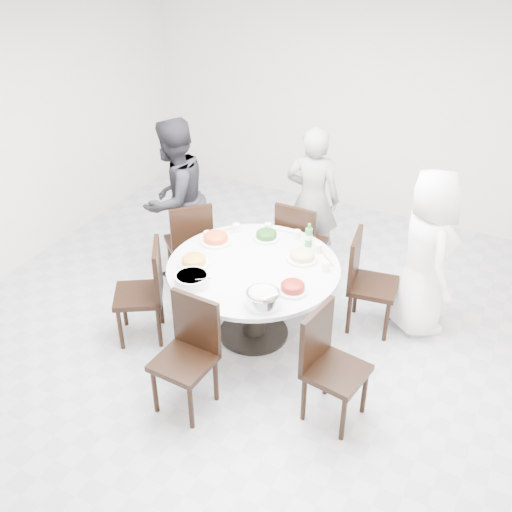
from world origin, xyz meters
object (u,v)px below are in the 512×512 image
at_px(chair_ne, 373,284).
at_px(chair_nw, 188,241).
at_px(soup_bowl, 192,279).
at_px(beverage_bottle, 309,235).
at_px(chair_s, 183,360).
at_px(dining_table, 253,301).
at_px(chair_n, 302,242).
at_px(chair_se, 337,369).
at_px(chair_sw, 138,293).
at_px(diner_middle, 312,199).
at_px(diner_right, 426,253).
at_px(diner_left, 175,199).
at_px(rice_bowl, 263,299).

xyz_separation_m(chair_ne, chair_nw, (-1.91, -0.10, 0.00)).
distance_m(soup_bowl, beverage_bottle, 1.17).
bearing_deg(chair_s, dining_table, 89.34).
bearing_deg(beverage_bottle, chair_ne, 7.25).
relative_size(chair_nw, beverage_bottle, 4.12).
xyz_separation_m(chair_n, chair_se, (0.97, -1.61, 0.00)).
xyz_separation_m(chair_ne, chair_s, (-0.99, -1.63, 0.00)).
bearing_deg(chair_sw, chair_nw, 153.45).
xyz_separation_m(dining_table, chair_nw, (-0.99, 0.50, 0.10)).
height_order(chair_n, chair_se, same).
xyz_separation_m(chair_ne, diner_middle, (-0.92, 0.77, 0.30)).
relative_size(diner_right, beverage_bottle, 6.81).
distance_m(chair_nw, beverage_bottle, 1.35).
distance_m(chair_n, beverage_bottle, 0.67).
height_order(chair_s, soup_bowl, chair_s).
xyz_separation_m(diner_left, soup_bowl, (0.89, -1.11, -0.04)).
bearing_deg(diner_left, chair_sw, 22.30).
bearing_deg(diner_left, diner_middle, 127.66).
relative_size(chair_sw, chair_se, 1.00).
height_order(chair_sw, diner_left, diner_left).
distance_m(chair_nw, soup_bowl, 1.22).
distance_m(chair_sw, diner_right, 2.57).
bearing_deg(diner_middle, beverage_bottle, 100.62).
height_order(chair_sw, rice_bowl, chair_sw).
bearing_deg(chair_nw, dining_table, 106.64).
xyz_separation_m(diner_middle, beverage_bottle, (0.30, -0.85, 0.09)).
distance_m(chair_ne, chair_s, 1.91).
bearing_deg(diner_middle, chair_ne, 131.05).
height_order(chair_n, diner_middle, diner_middle).
bearing_deg(beverage_bottle, chair_n, 118.01).
height_order(chair_s, chair_se, same).
xyz_separation_m(diner_left, rice_bowl, (1.54, -1.11, -0.03)).
distance_m(diner_middle, beverage_bottle, 0.90).
height_order(chair_se, soup_bowl, chair_se).
bearing_deg(diner_left, beverage_bottle, 92.10).
xyz_separation_m(chair_nw, chair_se, (2.00, -1.11, 0.00)).
bearing_deg(dining_table, chair_sw, -152.28).
xyz_separation_m(chair_nw, soup_bowl, (0.67, -0.97, 0.32)).
xyz_separation_m(chair_n, beverage_bottle, (0.26, -0.48, 0.39)).
bearing_deg(beverage_bottle, chair_nw, -179.15).
relative_size(chair_n, diner_middle, 0.61).
height_order(chair_s, diner_left, diner_left).
distance_m(chair_ne, chair_nw, 1.91).
xyz_separation_m(dining_table, diner_left, (-1.22, 0.63, 0.46)).
relative_size(dining_table, diner_left, 0.90).
relative_size(diner_left, soup_bowl, 5.91).
bearing_deg(diner_left, chair_nw, 65.12).
xyz_separation_m(chair_ne, chair_se, (0.09, -1.21, 0.00)).
bearing_deg(chair_ne, soup_bowl, 122.63).
bearing_deg(chair_s, soup_bowl, 117.58).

